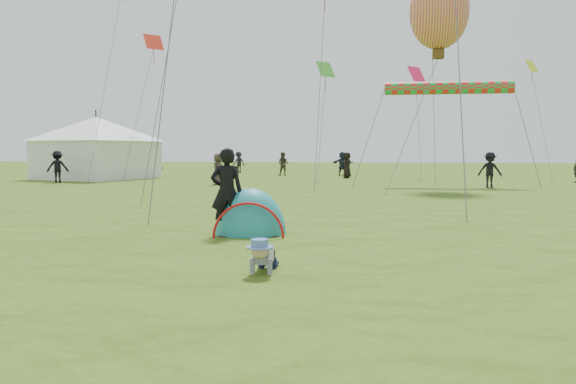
# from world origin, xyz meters

# --- Properties ---
(ground) EXTENTS (140.00, 140.00, 0.00)m
(ground) POSITION_xyz_m (0.00, 0.00, 0.00)
(ground) COLOR #32590E
(crawling_toddler) EXTENTS (0.51, 0.72, 0.54)m
(crawling_toddler) POSITION_xyz_m (0.22, -0.66, 0.27)
(crawling_toddler) COLOR black
(crawling_toddler) RESTS_ON ground
(popup_tent) EXTENTS (1.66, 1.43, 1.96)m
(popup_tent) POSITION_xyz_m (-0.77, 3.02, 0.00)
(popup_tent) COLOR #147177
(popup_tent) RESTS_ON ground
(standing_adult) EXTENTS (0.76, 0.59, 1.83)m
(standing_adult) POSITION_xyz_m (-1.22, 2.79, 0.92)
(standing_adult) COLOR black
(standing_adult) RESTS_ON ground
(event_marquee) EXTENTS (7.36, 7.36, 4.06)m
(event_marquee) POSITION_xyz_m (-14.88, 23.68, 2.03)
(event_marquee) COLOR white
(event_marquee) RESTS_ON ground
(crowd_person_1) EXTENTS (0.85, 0.70, 1.61)m
(crowd_person_1) POSITION_xyz_m (-4.26, 29.64, 0.81)
(crowd_person_1) COLOR #3F342A
(crowd_person_1) RESTS_ON ground
(crowd_person_2) EXTENTS (1.13, 0.80, 1.79)m
(crowd_person_2) POSITION_xyz_m (-18.53, 23.50, 0.89)
(crowd_person_2) COLOR #222E37
(crowd_person_2) RESTS_ON ground
(crowd_person_3) EXTENTS (1.18, 0.89, 1.63)m
(crowd_person_3) POSITION_xyz_m (-8.41, 33.78, 0.81)
(crowd_person_3) COLOR black
(crowd_person_3) RESTS_ON ground
(crowd_person_4) EXTENTS (0.61, 0.84, 1.59)m
(crowd_person_4) POSITION_xyz_m (-6.03, 19.29, 0.80)
(crowd_person_4) COLOR #3C3028
(crowd_person_4) RESTS_ON ground
(crowd_person_5) EXTENTS (1.60, 0.82, 1.65)m
(crowd_person_5) POSITION_xyz_m (-0.23, 30.39, 0.82)
(crowd_person_5) COLOR #1C2633
(crowd_person_5) RESTS_ON ground
(crowd_person_6) EXTENTS (0.58, 0.74, 1.77)m
(crowd_person_6) POSITION_xyz_m (-16.23, 32.26, 0.89)
(crowd_person_6) COLOR black
(crowd_person_6) RESTS_ON ground
(crowd_person_9) EXTENTS (1.28, 1.09, 1.73)m
(crowd_person_9) POSITION_xyz_m (-15.05, 19.57, 0.86)
(crowd_person_9) COLOR black
(crowd_person_9) RESTS_ON ground
(crowd_person_10) EXTENTS (0.72, 0.91, 1.62)m
(crowd_person_10) POSITION_xyz_m (0.25, 26.97, 0.81)
(crowd_person_10) COLOR black
(crowd_person_10) RESTS_ON ground
(crowd_person_15) EXTENTS (1.12, 0.70, 1.67)m
(crowd_person_15) POSITION_xyz_m (7.28, 18.83, 0.84)
(crowd_person_15) COLOR black
(crowd_person_15) RESTS_ON ground
(crowd_person_16) EXTENTS (0.93, 0.76, 1.66)m
(crowd_person_16) POSITION_xyz_m (-12.00, 26.13, 0.83)
(crowd_person_16) COLOR black
(crowd_person_16) RESTS_ON ground
(balloon_kite) EXTENTS (2.75, 2.75, 3.85)m
(balloon_kite) POSITION_xyz_m (4.81, 18.78, 7.97)
(balloon_kite) COLOR gold
(rainbow_tube_kite) EXTENTS (6.22, 0.64, 0.64)m
(rainbow_tube_kite) POSITION_xyz_m (5.49, 20.36, 4.85)
(rainbow_tube_kite) COLOR red
(diamond_kite_0) EXTENTS (1.27, 1.27, 1.03)m
(diamond_kite_0) POSITION_xyz_m (4.58, 28.89, 6.65)
(diamond_kite_0) COLOR #EB184B
(diamond_kite_1) EXTENTS (1.27, 1.27, 1.04)m
(diamond_kite_1) POSITION_xyz_m (-12.26, 26.56, 8.73)
(diamond_kite_1) COLOR red
(diamond_kite_2) EXTENTS (1.00, 1.00, 0.82)m
(diamond_kite_2) POSITION_xyz_m (11.73, 29.30, 7.09)
(diamond_kite_2) COLOR #C4D81D
(diamond_kite_3) EXTENTS (1.20, 1.20, 0.98)m
(diamond_kite_3) POSITION_xyz_m (-1.08, 26.10, 6.69)
(diamond_kite_3) COLOR green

